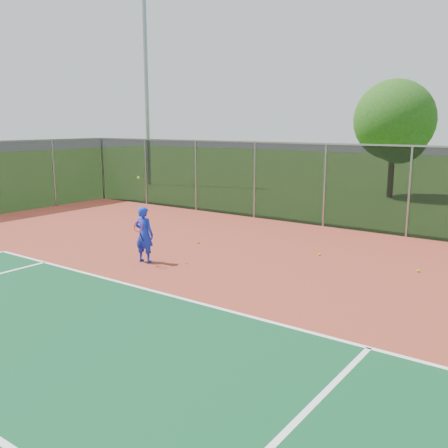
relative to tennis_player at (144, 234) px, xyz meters
The scene contains 9 objects.
ground 6.77m from the tennis_player, 43.80° to the right, with size 120.00×120.00×0.00m, color #315E1B.
court_apron 5.59m from the tennis_player, 28.68° to the right, with size 30.00×20.00×0.02m, color maroon.
fence_back 8.84m from the tennis_player, 56.54° to the left, with size 30.00×0.06×3.03m.
tennis_player is the anchor object (origin of this frame).
practice_ball_0 2.63m from the tennis_player, 93.80° to the left, with size 0.07×0.07×0.07m, color #A9C717.
practice_ball_3 7.19m from the tennis_player, 28.09° to the left, with size 0.07×0.07×0.07m, color #A9C717.
practice_ball_4 4.97m from the tennis_player, 43.38° to the left, with size 0.07×0.07×0.07m, color #A9C717.
floodlight_nw 19.26m from the tennis_player, 133.85° to the left, with size 0.90×0.40×12.24m.
tree_back_left 16.63m from the tennis_player, 84.74° to the left, with size 4.04×4.04×5.94m.
Camera 1 is at (4.58, -4.71, 3.70)m, focal length 40.00 mm.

